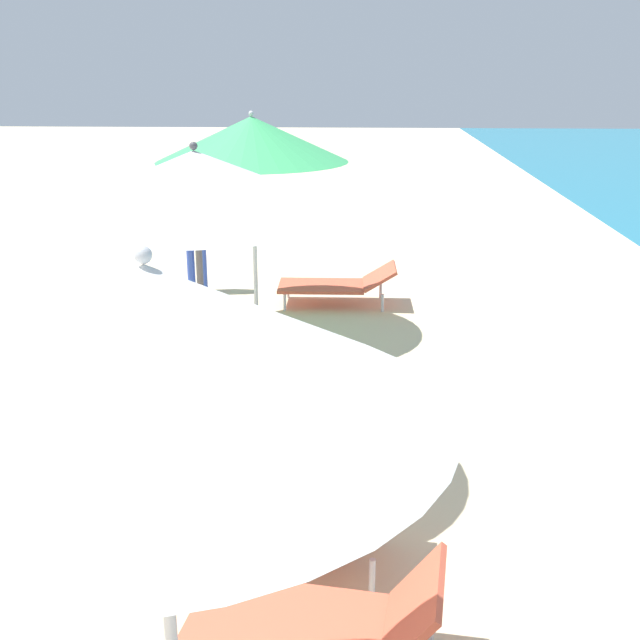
% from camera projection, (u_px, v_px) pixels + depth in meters
% --- Properties ---
extents(umbrella_second, '(2.09, 2.09, 2.57)m').
position_uv_depth(umbrella_second, '(150.00, 343.00, 2.59)').
color(umbrella_second, silver).
rests_on(umbrella_second, ground).
extents(lounger_second_shoreside, '(1.46, 0.85, 0.62)m').
position_uv_depth(lounger_second_shoreside, '(324.00, 620.00, 4.20)').
color(lounger_second_shoreside, '#D8593F').
rests_on(lounger_second_shoreside, ground).
extents(umbrella_third, '(2.28, 2.28, 2.59)m').
position_uv_depth(umbrella_third, '(195.00, 183.00, 5.57)').
color(umbrella_third, '#4C4C51').
rests_on(umbrella_third, ground).
extents(lounger_third_shoreside, '(1.35, 0.69, 0.63)m').
position_uv_depth(lounger_third_shoreside, '(293.00, 385.00, 7.11)').
color(lounger_third_shoreside, blue).
rests_on(lounger_third_shoreside, ground).
extents(lounger_third_inland, '(1.39, 0.82, 0.59)m').
position_uv_depth(lounger_third_inland, '(301.00, 518.00, 5.04)').
color(lounger_third_inland, '#D8593F').
rests_on(lounger_third_inland, ground).
extents(umbrella_farthest, '(2.21, 2.21, 2.60)m').
position_uv_depth(umbrella_farthest, '(252.00, 139.00, 8.84)').
color(umbrella_farthest, silver).
rests_on(umbrella_farthest, ground).
extents(lounger_farthest_shoreside, '(1.58, 0.70, 0.55)m').
position_uv_depth(lounger_farthest_shoreside, '(338.00, 283.00, 10.44)').
color(lounger_farthest_shoreside, '#D8593F').
rests_on(lounger_farthest_shoreside, ground).
extents(person_walking_near, '(0.39, 0.28, 1.64)m').
position_uv_depth(person_walking_near, '(195.00, 222.00, 10.86)').
color(person_walking_near, '#334CB2').
rests_on(person_walking_near, ground).
extents(cooler_box, '(0.62, 0.60, 0.31)m').
position_uv_depth(cooler_box, '(129.00, 348.00, 8.49)').
color(cooler_box, red).
rests_on(cooler_box, ground).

